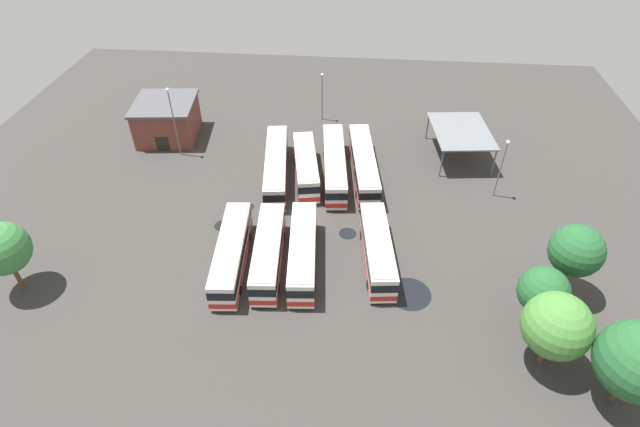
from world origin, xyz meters
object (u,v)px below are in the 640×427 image
object	(u,v)px
bus_row0_slot2	(303,251)
maintenance_shelter	(461,131)
bus_row1_slot1	(334,164)
bus_row1_slot0	(364,164)
bus_row0_slot4	(232,252)
bus_row1_slot2	(306,166)
lamp_post_far_corner	(322,95)
tree_northeast	(576,251)
bus_row0_slot3	(268,252)
tree_north_edge	(2,249)
tree_west_edge	(638,362)
lamp_post_near_entrance	(174,120)
bus_row1_slot3	(276,166)
tree_east_edge	(544,291)
depot_building	(167,119)
bus_row0_slot0	(377,249)
tree_south_edge	(557,326)
lamp_post_mid_lot	(501,167)

from	to	relation	value
bus_row0_slot2	maintenance_shelter	xyz separation A→B (m)	(22.61, -18.50, 2.00)
bus_row1_slot1	bus_row1_slot0	bearing A→B (deg)	-84.35
bus_row0_slot4	bus_row1_slot2	size ratio (longest dim) A/B	1.06
bus_row0_slot2	lamp_post_far_corner	bearing A→B (deg)	1.47
bus_row0_slot4	tree_northeast	distance (m)	32.96
tree_northeast	bus_row0_slot3	bearing A→B (deg)	87.84
tree_north_edge	tree_west_edge	xyz separation A→B (m)	(-7.18, -54.04, 0.08)
bus_row1_slot1	tree_west_edge	world-z (taller)	tree_west_edge
tree_north_edge	tree_northeast	xyz separation A→B (m)	(4.30, -52.96, 0.34)
bus_row1_slot0	lamp_post_near_entrance	xyz separation A→B (m)	(2.89, 25.16, 3.43)
bus_row1_slot3	tree_east_edge	xyz separation A→B (m)	(-21.17, -26.94, 2.83)
depot_building	tree_north_edge	distance (m)	30.54
bus_row0_slot0	bus_row1_slot0	xyz separation A→B (m)	(15.62, 1.78, 0.00)
bus_row0_slot2	tree_south_edge	xyz separation A→B (m)	(-9.87, -21.68, 3.14)
bus_row1_slot2	lamp_post_near_entrance	distance (m)	18.62
lamp_post_mid_lot	tree_north_edge	bearing A→B (deg)	111.72
tree_north_edge	lamp_post_far_corner	bearing A→B (deg)	-35.79
bus_row0_slot3	bus_row0_slot4	xyz separation A→B (m)	(-0.49, 3.72, 0.00)
bus_row0_slot4	tree_north_edge	world-z (taller)	tree_north_edge
depot_building	lamp_post_near_entrance	distance (m)	6.21
bus_row1_slot2	tree_west_edge	size ratio (longest dim) A/B	1.44
depot_building	tree_west_edge	xyz separation A→B (m)	(-37.20, -49.00, 2.60)
tree_northeast	tree_east_edge	bearing A→B (deg)	139.81
bus_row1_slot1	tree_east_edge	world-z (taller)	tree_east_edge
bus_row0_slot2	tree_north_edge	distance (m)	28.23
bus_row0_slot2	lamp_post_far_corner	world-z (taller)	lamp_post_far_corner
bus_row0_slot4	depot_building	distance (m)	29.35
bus_row0_slot2	lamp_post_far_corner	size ratio (longest dim) A/B	1.74
tree_west_edge	bus_row0_slot0	bearing A→B (deg)	53.75
lamp_post_near_entrance	maintenance_shelter	bearing A→B (deg)	-85.33
bus_row1_slot2	maintenance_shelter	bearing A→B (deg)	-70.56
bus_row0_slot4	bus_row1_slot3	xyz separation A→B (m)	(16.06, -2.00, 0.00)
bus_row1_slot2	tree_northeast	bearing A→B (deg)	-122.22
depot_building	tree_west_edge	distance (m)	61.58
bus_row1_slot3	maintenance_shelter	distance (m)	24.93
bus_row1_slot2	tree_west_edge	distance (m)	40.15
bus_row0_slot0	maintenance_shelter	xyz separation A→B (m)	(21.60, -10.90, 2.00)
lamp_post_near_entrance	tree_west_edge	bearing A→B (deg)	-125.23
tree_northeast	maintenance_shelter	bearing A→B (deg)	16.27
bus_row0_slot4	tree_west_edge	world-z (taller)	tree_west_edge
bus_row1_slot0	lamp_post_mid_lot	xyz separation A→B (m)	(-2.71, -16.12, 2.43)
maintenance_shelter	lamp_post_near_entrance	bearing A→B (deg)	94.67
bus_row0_slot3	bus_row0_slot0	bearing A→B (deg)	-83.03
depot_building	lamp_post_far_corner	xyz separation A→B (m)	(6.92, -21.59, 1.37)
bus_row1_slot2	maintenance_shelter	distance (m)	21.27
bus_row1_slot1	lamp_post_near_entrance	xyz separation A→B (m)	(3.25, 21.45, 3.43)
tree_south_edge	tree_north_edge	size ratio (longest dim) A/B	1.00
lamp_post_far_corner	tree_south_edge	distance (m)	46.82
depot_building	tree_northeast	size ratio (longest dim) A/B	1.18
bus_row0_slot4	tree_northeast	bearing A→B (deg)	-91.06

